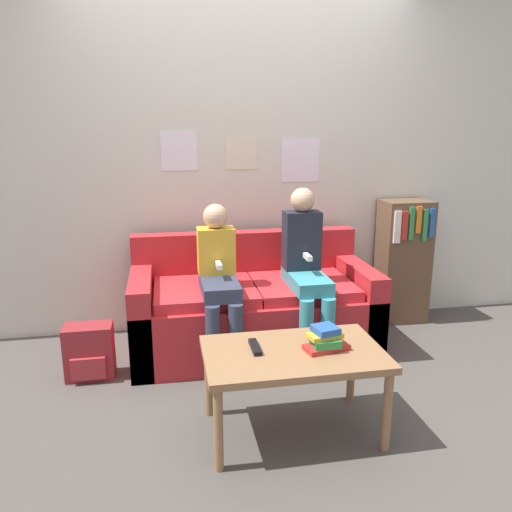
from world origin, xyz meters
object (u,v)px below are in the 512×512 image
(tv_remote, at_px, (255,347))
(bookshelf, at_px, (403,261))
(couch, at_px, (253,309))
(backpack, at_px, (89,352))
(coffee_table, at_px, (293,360))
(person_left, at_px, (219,277))
(person_right, at_px, (306,266))

(tv_remote, relative_size, bookshelf, 0.18)
(couch, xyz_separation_m, backpack, (-1.07, -0.26, -0.11))
(coffee_table, xyz_separation_m, bookshelf, (1.25, 1.35, 0.09))
(person_left, distance_m, backpack, 0.92)
(couch, height_order, person_left, person_left)
(person_left, height_order, bookshelf, person_left)
(couch, height_order, coffee_table, couch)
(person_left, relative_size, backpack, 3.06)
(couch, distance_m, tv_remote, 1.03)
(couch, relative_size, person_right, 1.45)
(tv_remote, relative_size, backpack, 0.50)
(coffee_table, relative_size, person_left, 0.85)
(person_right, bearing_deg, backpack, -176.93)
(person_right, bearing_deg, coffee_table, -109.76)
(coffee_table, xyz_separation_m, person_right, (0.31, 0.87, 0.23))
(coffee_table, relative_size, tv_remote, 5.20)
(couch, relative_size, bookshelf, 1.70)
(coffee_table, bearing_deg, backpack, 143.98)
(coffee_table, height_order, person_left, person_left)
(couch, bearing_deg, person_left, -142.69)
(coffee_table, height_order, backpack, coffee_table)
(person_right, distance_m, backpack, 1.48)
(bookshelf, bearing_deg, backpack, -166.49)
(person_right, bearing_deg, couch, 151.02)
(person_left, xyz_separation_m, tv_remote, (0.09, -0.80, -0.13))
(bookshelf, xyz_separation_m, backpack, (-2.34, -0.56, -0.32))
(tv_remote, bearing_deg, bookshelf, 42.25)
(person_right, bearing_deg, bookshelf, 27.39)
(tv_remote, xyz_separation_m, bookshelf, (1.43, 1.30, 0.03))
(backpack, bearing_deg, person_right, 3.07)
(person_right, xyz_separation_m, tv_remote, (-0.49, -0.81, -0.17))
(coffee_table, distance_m, person_right, 0.95)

